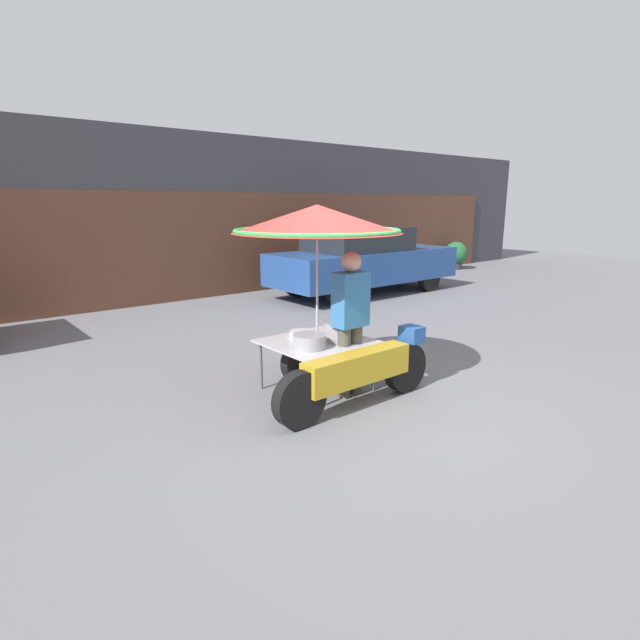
{
  "coord_description": "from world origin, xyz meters",
  "views": [
    {
      "loc": [
        -3.56,
        -3.36,
        2.11
      ],
      "look_at": [
        -0.13,
        0.81,
        0.84
      ],
      "focal_mm": 28.0,
      "sensor_mm": 36.0,
      "label": 1
    }
  ],
  "objects_px": {
    "vendor_motorcycle_cart": "(322,251)",
    "potted_plant": "(456,254)",
    "vendor_person": "(350,317)",
    "parked_car": "(363,260)"
  },
  "relations": [
    {
      "from": "vendor_person",
      "to": "parked_car",
      "type": "bearing_deg",
      "value": 44.4
    },
    {
      "from": "vendor_motorcycle_cart",
      "to": "potted_plant",
      "type": "relative_size",
      "value": 2.36
    },
    {
      "from": "parked_car",
      "to": "vendor_motorcycle_cart",
      "type": "bearing_deg",
      "value": -138.4
    },
    {
      "from": "vendor_person",
      "to": "potted_plant",
      "type": "relative_size",
      "value": 1.81
    },
    {
      "from": "vendor_motorcycle_cart",
      "to": "potted_plant",
      "type": "height_order",
      "value": "vendor_motorcycle_cart"
    },
    {
      "from": "vendor_motorcycle_cart",
      "to": "potted_plant",
      "type": "bearing_deg",
      "value": 28.5
    },
    {
      "from": "vendor_motorcycle_cart",
      "to": "vendor_person",
      "type": "relative_size",
      "value": 1.3
    },
    {
      "from": "vendor_motorcycle_cart",
      "to": "potted_plant",
      "type": "distance_m",
      "value": 11.72
    },
    {
      "from": "parked_car",
      "to": "potted_plant",
      "type": "height_order",
      "value": "parked_car"
    },
    {
      "from": "vendor_motorcycle_cart",
      "to": "vendor_person",
      "type": "distance_m",
      "value": 0.78
    }
  ]
}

